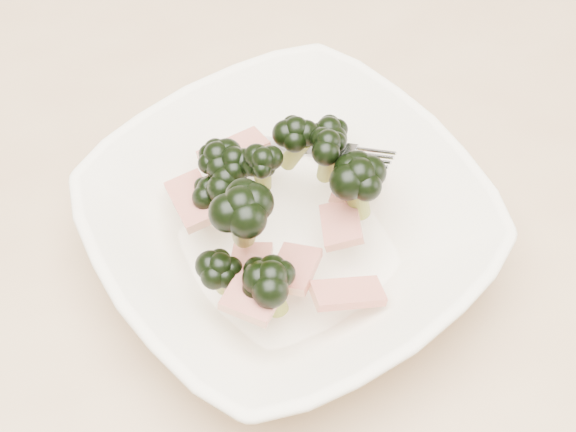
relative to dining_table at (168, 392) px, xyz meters
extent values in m
cube|color=tan|center=(0.00, 0.00, 0.08)|extent=(1.20, 0.80, 0.04)
cylinder|color=tan|center=(0.55, 0.35, -0.30)|extent=(0.06, 0.06, 0.71)
imported|color=white|center=(0.11, 0.05, 0.13)|extent=(0.36, 0.36, 0.07)
cylinder|color=olive|center=(0.16, 0.05, 0.16)|extent=(0.02, 0.02, 0.04)
ellipsoid|color=black|center=(0.16, 0.05, 0.18)|extent=(0.04, 0.04, 0.03)
cylinder|color=olive|center=(0.08, 0.04, 0.17)|extent=(0.02, 0.03, 0.05)
ellipsoid|color=black|center=(0.08, 0.04, 0.20)|extent=(0.04, 0.04, 0.03)
cylinder|color=olive|center=(0.09, 0.00, 0.15)|extent=(0.02, 0.02, 0.04)
ellipsoid|color=black|center=(0.09, 0.00, 0.17)|extent=(0.04, 0.04, 0.03)
cylinder|color=olive|center=(0.07, 0.08, 0.15)|extent=(0.02, 0.02, 0.03)
ellipsoid|color=black|center=(0.07, 0.08, 0.17)|extent=(0.03, 0.03, 0.03)
cylinder|color=olive|center=(0.08, 0.00, 0.14)|extent=(0.02, 0.02, 0.03)
ellipsoid|color=black|center=(0.08, 0.00, 0.16)|extent=(0.04, 0.04, 0.03)
cylinder|color=olive|center=(0.08, 0.09, 0.15)|extent=(0.01, 0.02, 0.04)
ellipsoid|color=black|center=(0.08, 0.09, 0.18)|extent=(0.03, 0.03, 0.03)
cylinder|color=olive|center=(0.13, 0.10, 0.16)|extent=(0.02, 0.02, 0.04)
ellipsoid|color=black|center=(0.13, 0.10, 0.18)|extent=(0.03, 0.03, 0.03)
cylinder|color=olive|center=(0.10, 0.08, 0.17)|extent=(0.01, 0.01, 0.03)
ellipsoid|color=black|center=(0.10, 0.08, 0.19)|extent=(0.03, 0.03, 0.02)
cylinder|color=olive|center=(0.10, 0.08, 0.17)|extent=(0.01, 0.02, 0.03)
ellipsoid|color=black|center=(0.10, 0.08, 0.18)|extent=(0.03, 0.03, 0.02)
cylinder|color=olive|center=(0.06, 0.02, 0.14)|extent=(0.02, 0.02, 0.03)
ellipsoid|color=black|center=(0.06, 0.02, 0.16)|extent=(0.03, 0.03, 0.03)
cylinder|color=olive|center=(0.15, 0.08, 0.16)|extent=(0.01, 0.02, 0.04)
ellipsoid|color=black|center=(0.15, 0.08, 0.19)|extent=(0.03, 0.03, 0.02)
cylinder|color=olive|center=(0.06, 0.08, 0.14)|extent=(0.02, 0.02, 0.03)
ellipsoid|color=black|center=(0.06, 0.08, 0.16)|extent=(0.03, 0.03, 0.02)
cylinder|color=olive|center=(0.15, 0.11, 0.15)|extent=(0.02, 0.01, 0.04)
ellipsoid|color=black|center=(0.15, 0.11, 0.17)|extent=(0.03, 0.03, 0.03)
cylinder|color=olive|center=(0.07, 0.10, 0.15)|extent=(0.02, 0.02, 0.05)
ellipsoid|color=black|center=(0.07, 0.10, 0.18)|extent=(0.03, 0.03, 0.03)
cube|color=maroon|center=(0.08, 0.12, 0.15)|extent=(0.06, 0.04, 0.01)
cube|color=maroon|center=(0.15, 0.04, 0.15)|extent=(0.03, 0.04, 0.02)
cube|color=maroon|center=(0.11, 0.01, 0.14)|extent=(0.05, 0.05, 0.02)
cube|color=maroon|center=(0.08, 0.02, 0.14)|extent=(0.04, 0.05, 0.02)
cube|color=maroon|center=(0.17, 0.08, 0.14)|extent=(0.05, 0.06, 0.02)
cube|color=maroon|center=(0.14, -0.01, 0.14)|extent=(0.05, 0.02, 0.02)
cube|color=maroon|center=(0.05, 0.08, 0.15)|extent=(0.04, 0.06, 0.02)
cube|color=maroon|center=(0.08, 0.00, 0.16)|extent=(0.06, 0.06, 0.01)
camera|label=1|loc=(0.05, -0.26, 0.63)|focal=50.00mm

